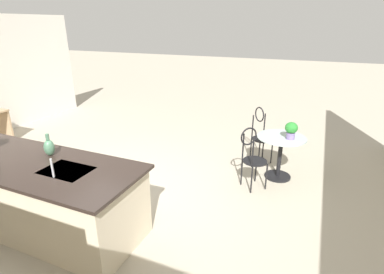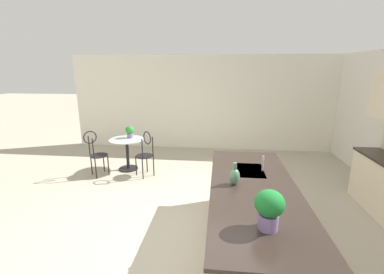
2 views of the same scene
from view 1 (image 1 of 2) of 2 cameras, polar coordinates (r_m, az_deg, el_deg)
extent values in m
plane|color=#B2A893|center=(4.86, -16.22, -10.99)|extent=(40.00, 40.00, 0.00)
cube|color=beige|center=(4.34, -27.08, -9.97)|extent=(2.70, 0.96, 0.88)
cube|color=#2D231E|center=(4.14, -28.11, -4.44)|extent=(2.80, 1.06, 0.04)
cube|color=#B2B5BA|center=(3.74, -22.73, -6.03)|extent=(0.56, 0.40, 0.03)
cylinder|color=black|center=(5.44, 15.92, -7.15)|extent=(0.44, 0.44, 0.03)
cylinder|color=black|center=(5.28, 16.31, -3.67)|extent=(0.07, 0.07, 0.69)
cylinder|color=#B2C6C1|center=(5.15, 16.70, -0.07)|extent=(0.80, 0.80, 0.01)
cylinder|color=black|center=(5.11, 12.04, -5.99)|extent=(0.03, 0.03, 0.45)
cylinder|color=black|center=(4.92, 13.95, -7.30)|extent=(0.03, 0.03, 0.45)
cylinder|color=black|center=(4.97, 9.40, -6.65)|extent=(0.03, 0.03, 0.45)
cylinder|color=black|center=(4.76, 11.25, -8.03)|extent=(0.03, 0.03, 0.45)
cylinder|color=black|center=(4.83, 11.86, -4.51)|extent=(0.54, 0.54, 0.02)
cylinder|color=black|center=(4.76, 9.68, -1.91)|extent=(0.03, 0.03, 0.45)
cylinder|color=black|center=(4.57, 11.47, -3.05)|extent=(0.03, 0.03, 0.45)
torus|color=black|center=(4.58, 10.74, 0.11)|extent=(0.21, 0.23, 0.28)
cylinder|color=black|center=(5.82, 14.90, -2.82)|extent=(0.03, 0.03, 0.45)
cylinder|color=black|center=(5.67, 12.61, -3.27)|extent=(0.03, 0.03, 0.45)
cylinder|color=black|center=(6.03, 13.36, -1.84)|extent=(0.03, 0.03, 0.45)
cylinder|color=black|center=(5.88, 11.11, -2.24)|extent=(0.03, 0.03, 0.45)
cylinder|color=black|center=(5.76, 13.18, -0.39)|extent=(0.54, 0.54, 0.02)
cylinder|color=black|center=(5.88, 13.59, 2.23)|extent=(0.03, 0.03, 0.45)
cylinder|color=black|center=(5.74, 11.45, 1.94)|extent=(0.03, 0.03, 0.45)
torus|color=black|center=(5.74, 12.70, 4.21)|extent=(0.22, 0.22, 0.28)
cylinder|color=#B2B5BA|center=(3.58, -25.02, -5.37)|extent=(0.02, 0.02, 0.22)
cube|color=tan|center=(7.97, -32.27, 1.99)|extent=(0.54, 0.04, 0.71)
cylinder|color=#7A669E|center=(5.08, 18.20, 0.22)|extent=(0.14, 0.14, 0.11)
ellipsoid|color=#2C8631|center=(5.04, 18.37, 1.68)|extent=(0.20, 0.20, 0.18)
ellipsoid|color=#4C7A5B|center=(4.19, -25.49, -1.83)|extent=(0.13, 0.13, 0.21)
cylinder|color=#4C7A5B|center=(4.14, -25.80, 0.01)|extent=(0.04, 0.04, 0.08)
camera|label=2|loc=(6.63, -44.26, 13.71)|focal=24.30mm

